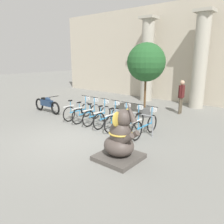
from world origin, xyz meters
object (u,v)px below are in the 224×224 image
object	(u,v)px
bicycle_0	(79,110)
motorcycle	(47,104)
bicycle_4	(119,119)
bicycle_6	(145,125)
potted_tree	(146,64)
bicycle_2	(98,114)
bicycle_3	(108,117)
bicycle_1	(87,112)
bicycle_5	(132,122)
person_pedestrian	(181,94)
elephant_statue	(120,140)

from	to	relation	value
bicycle_0	motorcycle	size ratio (longest dim) A/B	0.85
bicycle_4	motorcycle	size ratio (longest dim) A/B	0.85
bicycle_6	potted_tree	world-z (taller)	potted_tree
bicycle_2	potted_tree	bearing A→B (deg)	68.01
bicycle_6	potted_tree	bearing A→B (deg)	121.80
bicycle_3	bicycle_0	bearing A→B (deg)	-178.89
bicycle_3	motorcycle	xyz separation A→B (m)	(-3.92, -0.26, 0.04)
bicycle_3	bicycle_1	bearing A→B (deg)	-177.48
bicycle_0	bicycle_1	world-z (taller)	same
bicycle_5	potted_tree	distance (m)	3.22
bicycle_1	bicycle_4	bearing A→B (deg)	0.77
person_pedestrian	potted_tree	size ratio (longest dim) A/B	0.49
bicycle_3	bicycle_6	size ratio (longest dim) A/B	1.00
bicycle_4	potted_tree	distance (m)	3.13
motorcycle	bicycle_4	bearing A→B (deg)	3.01
motorcycle	bicycle_6	bearing A→B (deg)	2.39
bicycle_3	potted_tree	world-z (taller)	potted_tree
bicycle_1	bicycle_5	size ratio (longest dim) A/B	1.00
bicycle_5	person_pedestrian	distance (m)	3.92
elephant_statue	bicycle_0	bearing A→B (deg)	152.52
bicycle_6	elephant_statue	size ratio (longest dim) A/B	1.00
bicycle_1	potted_tree	xyz separation A→B (m)	(1.52, 2.34, 2.08)
bicycle_4	bicycle_6	world-z (taller)	same
bicycle_2	potted_tree	xyz separation A→B (m)	(0.93, 2.30, 2.08)
bicycle_0	potted_tree	size ratio (longest dim) A/B	0.51
bicycle_1	potted_tree	distance (m)	3.48
potted_tree	elephant_statue	bearing A→B (deg)	-66.87
bicycle_0	bicycle_2	distance (m)	1.18
bicycle_5	bicycle_6	size ratio (longest dim) A/B	1.00
bicycle_3	bicycle_4	distance (m)	0.59
bicycle_3	motorcycle	distance (m)	3.93
bicycle_1	potted_tree	size ratio (longest dim) A/B	0.51
elephant_statue	bicycle_6	bearing A→B (deg)	101.98
bicycle_4	motorcycle	world-z (taller)	bicycle_4
bicycle_1	bicycle_6	bearing A→B (deg)	0.48
bicycle_0	bicycle_5	xyz separation A→B (m)	(2.96, 0.02, 0.00)
bicycle_2	bicycle_4	xyz separation A→B (m)	(1.18, -0.02, 0.00)
potted_tree	bicycle_2	bearing A→B (deg)	-111.99
bicycle_1	bicycle_6	world-z (taller)	same
potted_tree	bicycle_3	bearing A→B (deg)	-98.35
bicycle_3	person_pedestrian	xyz separation A→B (m)	(1.49, 3.84, 0.60)
bicycle_2	motorcycle	xyz separation A→B (m)	(-3.33, -0.26, 0.04)
bicycle_5	person_pedestrian	bearing A→B (deg)	85.39
bicycle_3	elephant_statue	world-z (taller)	elephant_statue
bicycle_3	bicycle_4	bearing A→B (deg)	-2.72
bicycle_6	potted_tree	distance (m)	3.43
bicycle_0	potted_tree	world-z (taller)	potted_tree
bicycle_4	bicycle_6	distance (m)	1.18
bicycle_5	bicycle_6	xyz separation A→B (m)	(0.59, -0.01, 0.00)
bicycle_0	bicycle_2	bearing A→B (deg)	1.36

